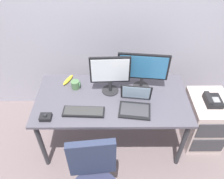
{
  "coord_description": "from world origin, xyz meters",
  "views": [
    {
      "loc": [
        -0.01,
        -1.7,
        2.39
      ],
      "look_at": [
        0.0,
        0.0,
        0.85
      ],
      "focal_mm": 36.08,
      "sensor_mm": 36.0,
      "label": 1
    }
  ],
  "objects_px": {
    "file_cabinet": "(204,120)",
    "monitor_main": "(143,69)",
    "laptop": "(135,104)",
    "keyboard": "(84,112)",
    "trackball_mouse": "(46,117)",
    "banana": "(68,80)",
    "desk_phone": "(212,100)",
    "monitor_side": "(110,73)",
    "coffee_mug": "(76,85)"
  },
  "relations": [
    {
      "from": "desk_phone",
      "to": "laptop",
      "type": "bearing_deg",
      "value": -169.86
    },
    {
      "from": "file_cabinet",
      "to": "laptop",
      "type": "bearing_deg",
      "value": -168.9
    },
    {
      "from": "desk_phone",
      "to": "monitor_side",
      "type": "xyz_separation_m",
      "value": [
        -1.1,
        0.1,
        0.31
      ]
    },
    {
      "from": "keyboard",
      "to": "coffee_mug",
      "type": "height_order",
      "value": "coffee_mug"
    },
    {
      "from": "monitor_main",
      "to": "file_cabinet",
      "type": "bearing_deg",
      "value": -10.16
    },
    {
      "from": "monitor_side",
      "to": "file_cabinet",
      "type": "bearing_deg",
      "value": -4.06
    },
    {
      "from": "keyboard",
      "to": "trackball_mouse",
      "type": "distance_m",
      "value": 0.37
    },
    {
      "from": "monitor_main",
      "to": "banana",
      "type": "xyz_separation_m",
      "value": [
        -0.82,
        0.11,
        -0.23
      ]
    },
    {
      "from": "laptop",
      "to": "keyboard",
      "type": "bearing_deg",
      "value": -172.58
    },
    {
      "from": "monitor_side",
      "to": "keyboard",
      "type": "xyz_separation_m",
      "value": [
        -0.26,
        -0.31,
        -0.24
      ]
    },
    {
      "from": "file_cabinet",
      "to": "trackball_mouse",
      "type": "height_order",
      "value": "trackball_mouse"
    },
    {
      "from": "monitor_side",
      "to": "banana",
      "type": "relative_size",
      "value": 2.31
    },
    {
      "from": "coffee_mug",
      "to": "laptop",
      "type": "bearing_deg",
      "value": -25.66
    },
    {
      "from": "keyboard",
      "to": "trackball_mouse",
      "type": "bearing_deg",
      "value": -168.08
    },
    {
      "from": "monitor_side",
      "to": "monitor_main",
      "type": "bearing_deg",
      "value": 9.86
    },
    {
      "from": "desk_phone",
      "to": "coffee_mug",
      "type": "distance_m",
      "value": 1.49
    },
    {
      "from": "keyboard",
      "to": "laptop",
      "type": "height_order",
      "value": "laptop"
    },
    {
      "from": "banana",
      "to": "coffee_mug",
      "type": "bearing_deg",
      "value": -48.12
    },
    {
      "from": "keyboard",
      "to": "desk_phone",
      "type": "bearing_deg",
      "value": 9.13
    },
    {
      "from": "file_cabinet",
      "to": "coffee_mug",
      "type": "xyz_separation_m",
      "value": [
        -1.49,
        0.13,
        0.46
      ]
    },
    {
      "from": "trackball_mouse",
      "to": "banana",
      "type": "bearing_deg",
      "value": 76.1
    },
    {
      "from": "trackball_mouse",
      "to": "file_cabinet",
      "type": "bearing_deg",
      "value": 10.19
    },
    {
      "from": "monitor_main",
      "to": "monitor_side",
      "type": "relative_size",
      "value": 1.2
    },
    {
      "from": "laptop",
      "to": "coffee_mug",
      "type": "xyz_separation_m",
      "value": [
        -0.63,
        0.3,
        -0.01
      ]
    },
    {
      "from": "desk_phone",
      "to": "monitor_main",
      "type": "height_order",
      "value": "monitor_main"
    },
    {
      "from": "laptop",
      "to": "trackball_mouse",
      "type": "distance_m",
      "value": 0.88
    },
    {
      "from": "trackball_mouse",
      "to": "desk_phone",
      "type": "bearing_deg",
      "value": 9.71
    },
    {
      "from": "file_cabinet",
      "to": "monitor_main",
      "type": "relative_size",
      "value": 1.21
    },
    {
      "from": "file_cabinet",
      "to": "laptop",
      "type": "xyz_separation_m",
      "value": [
        -0.86,
        -0.17,
        0.47
      ]
    },
    {
      "from": "desk_phone",
      "to": "keyboard",
      "type": "xyz_separation_m",
      "value": [
        -1.36,
        -0.22,
        0.07
      ]
    },
    {
      "from": "desk_phone",
      "to": "trackball_mouse",
      "type": "xyz_separation_m",
      "value": [
        -1.72,
        -0.29,
        0.08
      ]
    },
    {
      "from": "monitor_main",
      "to": "trackball_mouse",
      "type": "height_order",
      "value": "monitor_main"
    },
    {
      "from": "laptop",
      "to": "banana",
      "type": "bearing_deg",
      "value": 150.39
    },
    {
      "from": "monitor_side",
      "to": "coffee_mug",
      "type": "height_order",
      "value": "monitor_side"
    },
    {
      "from": "laptop",
      "to": "coffee_mug",
      "type": "relative_size",
      "value": 3.4
    },
    {
      "from": "desk_phone",
      "to": "trackball_mouse",
      "type": "height_order",
      "value": "trackball_mouse"
    },
    {
      "from": "desk_phone",
      "to": "banana",
      "type": "height_order",
      "value": "banana"
    },
    {
      "from": "monitor_side",
      "to": "trackball_mouse",
      "type": "distance_m",
      "value": 0.77
    },
    {
      "from": "coffee_mug",
      "to": "banana",
      "type": "xyz_separation_m",
      "value": [
        -0.1,
        0.11,
        -0.03
      ]
    },
    {
      "from": "monitor_side",
      "to": "trackball_mouse",
      "type": "height_order",
      "value": "monitor_side"
    },
    {
      "from": "desk_phone",
      "to": "banana",
      "type": "relative_size",
      "value": 1.05
    },
    {
      "from": "desk_phone",
      "to": "monitor_side",
      "type": "distance_m",
      "value": 1.15
    },
    {
      "from": "laptop",
      "to": "trackball_mouse",
      "type": "xyz_separation_m",
      "value": [
        -0.87,
        -0.14,
        -0.03
      ]
    },
    {
      "from": "file_cabinet",
      "to": "monitor_main",
      "type": "bearing_deg",
      "value": 169.84
    },
    {
      "from": "desk_phone",
      "to": "banana",
      "type": "xyz_separation_m",
      "value": [
        -1.58,
        0.26,
        0.08
      ]
    },
    {
      "from": "monitor_main",
      "to": "laptop",
      "type": "relative_size",
      "value": 1.53
    },
    {
      "from": "desk_phone",
      "to": "monitor_main",
      "type": "bearing_deg",
      "value": 168.54
    },
    {
      "from": "keyboard",
      "to": "coffee_mug",
      "type": "bearing_deg",
      "value": 107.85
    },
    {
      "from": "trackball_mouse",
      "to": "laptop",
      "type": "bearing_deg",
      "value": 9.29
    },
    {
      "from": "keyboard",
      "to": "trackball_mouse",
      "type": "height_order",
      "value": "trackball_mouse"
    }
  ]
}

